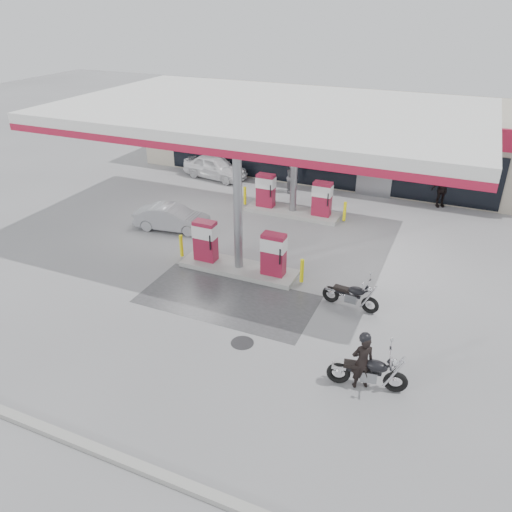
# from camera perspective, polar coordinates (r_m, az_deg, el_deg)

# --- Properties ---
(ground) EXTENTS (90.00, 90.00, 0.00)m
(ground) POSITION_cam_1_polar(r_m,az_deg,el_deg) (17.46, -4.77, -4.58)
(ground) COLOR gray
(ground) RESTS_ON ground
(wet_patch) EXTENTS (6.00, 3.00, 0.00)m
(wet_patch) POSITION_cam_1_polar(r_m,az_deg,el_deg) (17.26, -3.30, -4.94)
(wet_patch) COLOR #4C4C4F
(wet_patch) RESTS_ON ground
(drain_cover) EXTENTS (0.70, 0.70, 0.01)m
(drain_cover) POSITION_cam_1_polar(r_m,az_deg,el_deg) (15.24, -1.58, -9.89)
(drain_cover) COLOR #38383A
(drain_cover) RESTS_ON ground
(kerb) EXTENTS (28.00, 0.25, 0.15)m
(kerb) POSITION_cam_1_polar(r_m,az_deg,el_deg) (13.11, -20.05, -19.23)
(kerb) COLOR gray
(kerb) RESTS_ON ground
(store_building) EXTENTS (22.00, 8.22, 4.00)m
(store_building) POSITION_cam_1_polar(r_m,az_deg,el_deg) (30.60, 9.53, 13.59)
(store_building) COLOR #ACA690
(store_building) RESTS_ON ground
(canopy) EXTENTS (16.00, 10.02, 5.51)m
(canopy) POSITION_cam_1_polar(r_m,az_deg,el_deg) (19.71, 1.67, 15.92)
(canopy) COLOR silver
(canopy) RESTS_ON ground
(pump_island_near) EXTENTS (5.14, 1.30, 1.78)m
(pump_island_near) POSITION_cam_1_polar(r_m,az_deg,el_deg) (18.64, -1.99, 0.27)
(pump_island_near) COLOR #9E9E99
(pump_island_near) RESTS_ON ground
(pump_island_far) EXTENTS (5.14, 1.30, 1.78)m
(pump_island_far) POSITION_cam_1_polar(r_m,az_deg,el_deg) (23.71, 4.26, 6.42)
(pump_island_far) COLOR #9E9E99
(pump_island_far) RESTS_ON ground
(main_motorcycle) EXTENTS (2.12, 0.81, 1.10)m
(main_motorcycle) POSITION_cam_1_polar(r_m,az_deg,el_deg) (13.79, 12.75, -12.89)
(main_motorcycle) COLOR black
(main_motorcycle) RESTS_ON ground
(biker_main) EXTENTS (0.71, 0.64, 1.64)m
(biker_main) POSITION_cam_1_polar(r_m,az_deg,el_deg) (13.57, 12.05, -11.74)
(biker_main) COLOR black
(biker_main) RESTS_ON ground
(parked_motorcycle) EXTENTS (1.98, 0.76, 1.01)m
(parked_motorcycle) POSITION_cam_1_polar(r_m,az_deg,el_deg) (16.86, 10.85, -4.51)
(parked_motorcycle) COLOR black
(parked_motorcycle) RESTS_ON ground
(sedan_white) EXTENTS (3.98, 2.10, 1.29)m
(sedan_white) POSITION_cam_1_polar(r_m,az_deg,el_deg) (28.73, -4.70, 10.12)
(sedan_white) COLOR white
(sedan_white) RESTS_ON ground
(attendant) EXTENTS (0.73, 0.87, 1.63)m
(attendant) POSITION_cam_1_polar(r_m,az_deg,el_deg) (26.49, 4.18, 8.98)
(attendant) COLOR #5A5B5F
(attendant) RESTS_ON ground
(hatchback_silver) EXTENTS (3.47, 1.62, 1.10)m
(hatchback_silver) POSITION_cam_1_polar(r_m,az_deg,el_deg) (22.38, -9.56, 4.32)
(hatchback_silver) COLOR #999AA0
(hatchback_silver) RESTS_ON ground
(parked_car_left) EXTENTS (4.99, 3.52, 1.34)m
(parked_car_left) POSITION_cam_1_polar(r_m,az_deg,el_deg) (30.92, -1.47, 11.53)
(parked_car_left) COLOR #142143
(parked_car_left) RESTS_ON ground
(parked_car_right) EXTENTS (4.49, 3.04, 1.14)m
(parked_car_right) POSITION_cam_1_polar(r_m,az_deg,el_deg) (28.28, 22.62, 7.61)
(parked_car_right) COLOR #501114
(parked_car_right) RESTS_ON ground
(biker_walking) EXTENTS (1.09, 0.83, 1.73)m
(biker_walking) POSITION_cam_1_polar(r_m,az_deg,el_deg) (26.11, 20.47, 7.11)
(biker_walking) COLOR black
(biker_walking) RESTS_ON ground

